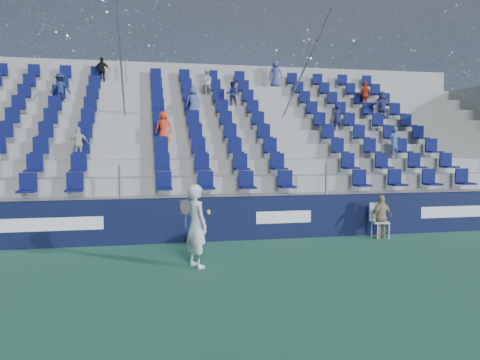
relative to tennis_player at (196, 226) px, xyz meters
name	(u,v)px	position (x,y,z in m)	size (l,w,h in m)	color
ground	(257,268)	(1.26, -0.41, -0.90)	(70.00, 70.00, 0.00)	#317253
sponsor_wall	(231,219)	(1.26, 2.74, -0.30)	(24.00, 0.32, 1.20)	black
grandstand	(206,159)	(1.26, 7.84, 1.23)	(24.00, 8.17, 6.63)	#9B9B96
tennis_player	(196,226)	(0.00, 0.00, 0.00)	(0.73, 0.77, 1.80)	silver
line_judge_chair	(379,218)	(5.49, 2.25, -0.33)	(0.52, 0.54, 0.99)	white
line_judge	(381,217)	(5.49, 2.09, -0.28)	(0.73, 0.30, 1.24)	tan
ball_bin	(197,238)	(0.27, 2.34, -0.74)	(0.54, 0.38, 0.29)	#111C3E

